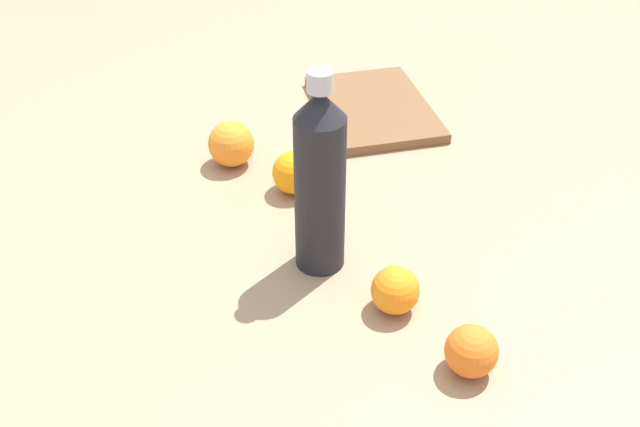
# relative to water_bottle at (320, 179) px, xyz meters

# --- Properties ---
(ground_plane) EXTENTS (2.40, 2.40, 0.00)m
(ground_plane) POSITION_rel_water_bottle_xyz_m (0.00, 0.00, -0.14)
(ground_plane) COLOR #9E7F60
(water_bottle) EXTENTS (0.07, 0.07, 0.29)m
(water_bottle) POSITION_rel_water_bottle_xyz_m (0.00, 0.00, 0.00)
(water_bottle) COLOR black
(water_bottle) RESTS_ON ground_plane
(orange_0) EXTENTS (0.08, 0.08, 0.08)m
(orange_0) POSITION_rel_water_bottle_xyz_m (-0.23, -0.18, -0.10)
(orange_0) COLOR orange
(orange_0) RESTS_ON ground_plane
(orange_1) EXTENTS (0.06, 0.06, 0.06)m
(orange_1) POSITION_rel_water_bottle_xyz_m (0.18, 0.20, -0.10)
(orange_1) COLOR orange
(orange_1) RESTS_ON ground_plane
(orange_2) EXTENTS (0.07, 0.07, 0.07)m
(orange_2) POSITION_rel_water_bottle_xyz_m (-0.16, -0.07, -0.10)
(orange_2) COLOR orange
(orange_2) RESTS_ON ground_plane
(orange_3) EXTENTS (0.06, 0.06, 0.06)m
(orange_3) POSITION_rel_water_bottle_xyz_m (0.08, 0.11, -0.10)
(orange_3) COLOR orange
(orange_3) RESTS_ON ground_plane
(cutting_board) EXTENTS (0.33, 0.29, 0.02)m
(cutting_board) POSITION_rel_water_bottle_xyz_m (-0.43, 0.03, -0.13)
(cutting_board) COLOR brown
(cutting_board) RESTS_ON ground_plane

